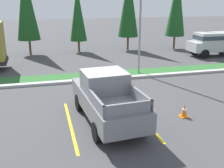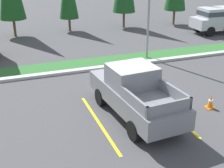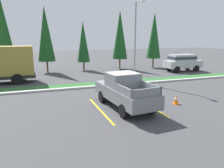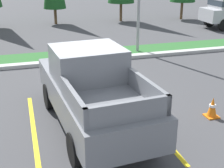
{
  "view_description": "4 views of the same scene",
  "coord_description": "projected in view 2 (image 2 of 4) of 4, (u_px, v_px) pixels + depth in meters",
  "views": [
    {
      "loc": [
        -2.61,
        -11.08,
        4.99
      ],
      "look_at": [
        0.21,
        -0.14,
        1.39
      ],
      "focal_mm": 43.29,
      "sensor_mm": 36.0,
      "label": 1
    },
    {
      "loc": [
        -5.02,
        -11.21,
        6.25
      ],
      "look_at": [
        -0.91,
        -0.1,
        1.24
      ],
      "focal_mm": 50.18,
      "sensor_mm": 36.0,
      "label": 2
    },
    {
      "loc": [
        -5.21,
        -12.51,
        4.21
      ],
      "look_at": [
        -0.68,
        0.12,
        1.3
      ],
      "focal_mm": 34.82,
      "sensor_mm": 36.0,
      "label": 3
    },
    {
      "loc": [
        -1.85,
        -8.25,
        4.1
      ],
      "look_at": [
        0.52,
        -0.26,
        0.91
      ],
      "focal_mm": 50.51,
      "sensor_mm": 36.0,
      "label": 4
    }
  ],
  "objects": [
    {
      "name": "parking_line_near",
      "position": [
        99.0,
        122.0,
        12.42
      ],
      "size": [
        0.12,
        4.8,
        0.01
      ],
      "primitive_type": "cube",
      "color": "yellow",
      "rests_on": "ground"
    },
    {
      "name": "ground_plane",
      "position": [
        131.0,
        106.0,
        13.72
      ],
      "size": [
        120.0,
        120.0,
        0.0
      ],
      "primitive_type": "plane",
      "color": "#424244"
    },
    {
      "name": "grass_median",
      "position": [
        91.0,
        63.0,
        18.98
      ],
      "size": [
        56.0,
        1.8,
        0.06
      ],
      "primitive_type": "cube",
      "color": "#2D662D",
      "rests_on": "ground"
    },
    {
      "name": "pickup_truck_main",
      "position": [
        135.0,
        93.0,
        12.55
      ],
      "size": [
        2.29,
        5.36,
        2.1
      ],
      "color": "black",
      "rests_on": "ground"
    },
    {
      "name": "suv_distant",
      "position": [
        219.0,
        18.0,
        25.75
      ],
      "size": [
        4.63,
        2.03,
        2.1
      ],
      "color": "black",
      "rests_on": "ground"
    },
    {
      "name": "curb_strip",
      "position": [
        96.0,
        68.0,
        18.01
      ],
      "size": [
        56.0,
        0.4,
        0.15
      ],
      "primitive_type": "cube",
      "color": "#B2B2AD",
      "rests_on": "ground"
    },
    {
      "name": "parking_line_far",
      "position": [
        167.0,
        110.0,
        13.41
      ],
      "size": [
        0.12,
        4.8,
        0.01
      ],
      "primitive_type": "cube",
      "color": "yellow",
      "rests_on": "ground"
    },
    {
      "name": "traffic_cone",
      "position": [
        211.0,
        102.0,
        13.48
      ],
      "size": [
        0.36,
        0.36,
        0.6
      ],
      "color": "orange",
      "rests_on": "ground"
    }
  ]
}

